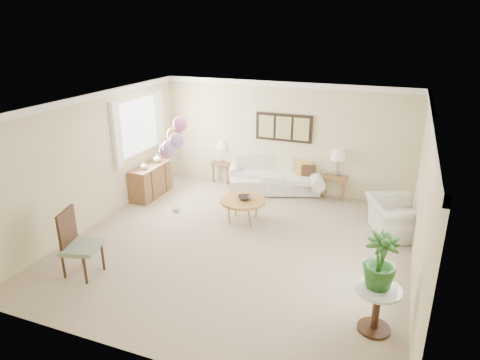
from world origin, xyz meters
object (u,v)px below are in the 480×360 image
at_px(coffee_table, 243,201).
at_px(balloon_cluster, 173,140).
at_px(accent_chair, 77,242).
at_px(sofa, 275,177).
at_px(armchair, 395,218).

xyz_separation_m(coffee_table, balloon_cluster, (-1.47, -0.13, 1.17)).
xyz_separation_m(accent_chair, balloon_cluster, (0.30, 2.66, 1.03)).
bearing_deg(accent_chair, sofa, 67.67).
height_order(coffee_table, balloon_cluster, balloon_cluster).
bearing_deg(armchair, balloon_cluster, 75.90).
bearing_deg(coffee_table, accent_chair, -122.45).
bearing_deg(accent_chair, balloon_cluster, 83.55).
height_order(armchair, balloon_cluster, balloon_cluster).
height_order(coffee_table, armchair, armchair).
relative_size(sofa, coffee_table, 2.77).
distance_m(sofa, armchair, 3.10).
relative_size(coffee_table, armchair, 0.88).
xyz_separation_m(sofa, balloon_cluster, (-1.60, -1.96, 1.26)).
bearing_deg(sofa, coffee_table, -93.96).
height_order(armchair, accent_chair, accent_chair).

